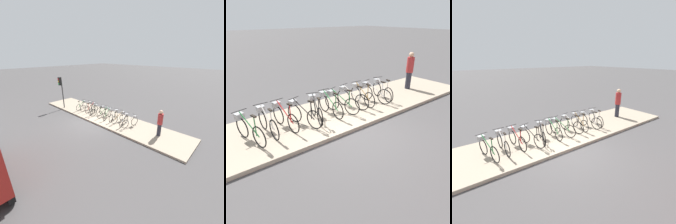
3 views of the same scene
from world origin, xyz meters
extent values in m
plane|color=#423F3F|center=(0.00, 0.00, 0.00)|extent=(120.00, 120.00, 0.00)
cube|color=gray|center=(0.00, 1.44, 0.06)|extent=(14.62, 2.88, 0.12)
torus|color=black|center=(-2.78, 0.77, 0.44)|extent=(0.18, 0.64, 0.65)
torus|color=black|center=(-2.99, 1.63, 0.44)|extent=(0.18, 0.64, 0.65)
cylinder|color=#267238|center=(-2.88, 1.20, 0.70)|extent=(0.24, 0.88, 0.55)
cylinder|color=#267238|center=(-2.81, 0.89, 0.73)|extent=(0.04, 0.04, 0.58)
cube|color=black|center=(-2.81, 0.89, 1.04)|extent=(0.11, 0.21, 0.04)
cylinder|color=#262626|center=(-2.99, 1.63, 0.99)|extent=(0.45, 0.13, 0.02)
cube|color=gray|center=(-3.00, 1.68, 0.81)|extent=(0.28, 0.25, 0.18)
torus|color=black|center=(-2.29, 0.90, 0.44)|extent=(0.05, 0.65, 0.65)
torus|color=black|center=(-2.31, 1.79, 0.44)|extent=(0.05, 0.65, 0.65)
cylinder|color=beige|center=(-2.30, 1.35, 0.70)|extent=(0.05, 0.90, 0.55)
cylinder|color=beige|center=(-2.30, 1.03, 0.73)|extent=(0.03, 0.03, 0.58)
cube|color=black|center=(-2.30, 1.03, 1.04)|extent=(0.07, 0.20, 0.04)
cylinder|color=#262626|center=(-2.31, 1.79, 0.99)|extent=(0.46, 0.03, 0.02)
cube|color=gray|center=(-2.31, 1.84, 0.81)|extent=(0.24, 0.20, 0.18)
torus|color=black|center=(-1.66, 0.94, 0.44)|extent=(0.11, 0.65, 0.65)
torus|color=black|center=(-1.76, 1.82, 0.44)|extent=(0.11, 0.65, 0.65)
cylinder|color=red|center=(-1.71, 1.38, 0.70)|extent=(0.13, 0.90, 0.55)
cylinder|color=red|center=(-1.68, 1.06, 0.73)|extent=(0.04, 0.04, 0.58)
cube|color=black|center=(-1.68, 1.06, 1.04)|extent=(0.09, 0.21, 0.04)
cylinder|color=#262626|center=(-1.76, 1.82, 0.99)|extent=(0.46, 0.07, 0.02)
cube|color=gray|center=(-1.77, 1.87, 0.81)|extent=(0.26, 0.23, 0.18)
torus|color=black|center=(-1.00, 0.78, 0.44)|extent=(0.23, 0.63, 0.65)
torus|color=black|center=(-1.26, 1.62, 0.44)|extent=(0.23, 0.63, 0.65)
cylinder|color=black|center=(-1.13, 1.20, 0.70)|extent=(0.30, 0.87, 0.55)
cylinder|color=black|center=(-1.04, 0.89, 0.73)|extent=(0.04, 0.04, 0.58)
cube|color=black|center=(-1.04, 0.89, 1.04)|extent=(0.13, 0.21, 0.04)
cylinder|color=#262626|center=(-1.26, 1.62, 0.99)|extent=(0.45, 0.16, 0.02)
cube|color=gray|center=(-1.28, 1.67, 0.81)|extent=(0.29, 0.26, 0.18)
torus|color=black|center=(-0.74, 0.84, 0.44)|extent=(0.22, 0.63, 0.65)
torus|color=black|center=(-0.48, 1.69, 0.44)|extent=(0.22, 0.63, 0.65)
cylinder|color=black|center=(-0.61, 1.27, 0.70)|extent=(0.29, 0.87, 0.55)
cylinder|color=black|center=(-0.70, 0.96, 0.73)|extent=(0.04, 0.04, 0.58)
cube|color=black|center=(-0.70, 0.96, 1.04)|extent=(0.12, 0.21, 0.04)
cylinder|color=#262626|center=(-0.48, 1.69, 0.99)|extent=(0.45, 0.16, 0.02)
cube|color=gray|center=(-0.47, 1.74, 0.81)|extent=(0.29, 0.26, 0.18)
torus|color=black|center=(0.04, 0.89, 0.44)|extent=(0.05, 0.65, 0.65)
torus|color=black|center=(0.05, 1.77, 0.44)|extent=(0.05, 0.65, 0.65)
cylinder|color=#267238|center=(0.04, 1.33, 0.70)|extent=(0.05, 0.90, 0.55)
cylinder|color=#267238|center=(0.04, 1.01, 0.73)|extent=(0.03, 0.03, 0.58)
cube|color=black|center=(0.04, 1.01, 1.04)|extent=(0.07, 0.20, 0.04)
cylinder|color=#262626|center=(0.05, 1.77, 0.99)|extent=(0.46, 0.03, 0.02)
cube|color=gray|center=(0.05, 1.82, 0.81)|extent=(0.24, 0.20, 0.18)
torus|color=black|center=(0.67, 0.86, 0.44)|extent=(0.24, 0.62, 0.65)
torus|color=black|center=(0.38, 1.70, 0.44)|extent=(0.24, 0.62, 0.65)
cylinder|color=#267238|center=(0.52, 1.28, 0.70)|extent=(0.32, 0.86, 0.55)
cylinder|color=#267238|center=(0.63, 0.98, 0.73)|extent=(0.04, 0.04, 0.58)
cube|color=black|center=(0.63, 0.98, 1.04)|extent=(0.13, 0.21, 0.04)
cylinder|color=#262626|center=(0.38, 1.70, 0.99)|extent=(0.44, 0.17, 0.02)
cube|color=gray|center=(0.37, 1.74, 0.81)|extent=(0.29, 0.27, 0.18)
torus|color=black|center=(1.27, 0.96, 0.44)|extent=(0.18, 0.64, 0.65)
torus|color=black|center=(1.06, 1.82, 0.44)|extent=(0.18, 0.64, 0.65)
cylinder|color=beige|center=(1.16, 1.39, 0.70)|extent=(0.24, 0.88, 0.55)
cylinder|color=beige|center=(1.24, 1.08, 0.73)|extent=(0.04, 0.04, 0.58)
cube|color=black|center=(1.24, 1.08, 1.04)|extent=(0.11, 0.21, 0.04)
cylinder|color=#262626|center=(1.06, 1.82, 0.99)|extent=(0.45, 0.13, 0.02)
cube|color=gray|center=(1.05, 1.87, 0.81)|extent=(0.28, 0.25, 0.18)
torus|color=black|center=(1.66, 0.94, 0.44)|extent=(0.09, 0.65, 0.65)
torus|color=black|center=(1.73, 1.82, 0.44)|extent=(0.09, 0.65, 0.65)
cylinder|color=olive|center=(1.69, 1.38, 0.70)|extent=(0.11, 0.90, 0.55)
cylinder|color=olive|center=(1.67, 1.06, 0.73)|extent=(0.03, 0.03, 0.58)
cube|color=black|center=(1.67, 1.06, 1.04)|extent=(0.09, 0.21, 0.04)
cylinder|color=#262626|center=(1.73, 1.82, 0.99)|extent=(0.46, 0.06, 0.02)
cube|color=gray|center=(1.74, 1.87, 0.81)|extent=(0.26, 0.22, 0.18)
torus|color=black|center=(2.42, 0.84, 0.44)|extent=(0.19, 0.64, 0.65)
torus|color=black|center=(2.21, 1.70, 0.44)|extent=(0.19, 0.64, 0.65)
cylinder|color=silver|center=(2.32, 1.27, 0.70)|extent=(0.24, 0.88, 0.55)
cylinder|color=silver|center=(2.39, 0.96, 0.73)|extent=(0.04, 0.04, 0.58)
cube|color=black|center=(2.39, 0.96, 1.04)|extent=(0.12, 0.21, 0.04)
cylinder|color=#262626|center=(2.21, 1.70, 0.99)|extent=(0.45, 0.13, 0.02)
cube|color=gray|center=(2.20, 1.75, 0.81)|extent=(0.28, 0.25, 0.18)
torus|color=black|center=(2.73, 0.89, 0.44)|extent=(0.20, 0.63, 0.65)
torus|color=black|center=(2.95, 1.75, 0.44)|extent=(0.20, 0.63, 0.65)
cylinder|color=beige|center=(2.84, 1.32, 0.70)|extent=(0.26, 0.88, 0.55)
cylinder|color=beige|center=(2.76, 1.01, 0.73)|extent=(0.04, 0.04, 0.58)
cube|color=black|center=(2.76, 1.01, 1.04)|extent=(0.12, 0.21, 0.04)
cylinder|color=#262626|center=(2.95, 1.75, 0.99)|extent=(0.45, 0.14, 0.02)
cube|color=gray|center=(2.97, 1.79, 0.81)|extent=(0.28, 0.25, 0.18)
cylinder|color=#23232D|center=(5.03, 1.57, 0.53)|extent=(0.26, 0.26, 0.82)
cylinder|color=maroon|center=(5.03, 1.57, 1.31)|extent=(0.34, 0.34, 0.73)
sphere|color=tan|center=(5.03, 1.57, 1.79)|extent=(0.24, 0.24, 0.24)
camera|label=1|loc=(8.65, -7.04, 5.20)|focal=24.00mm
camera|label=2|loc=(-4.27, -4.64, 3.49)|focal=35.00mm
camera|label=3|loc=(-3.99, -5.12, 3.73)|focal=28.00mm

